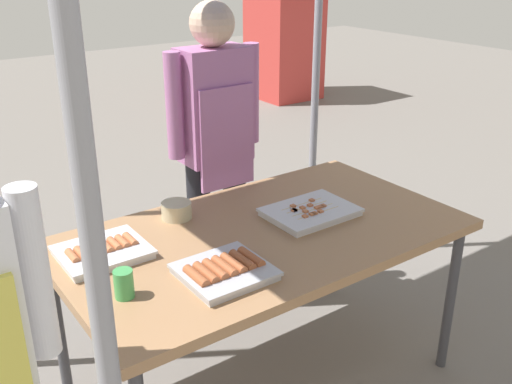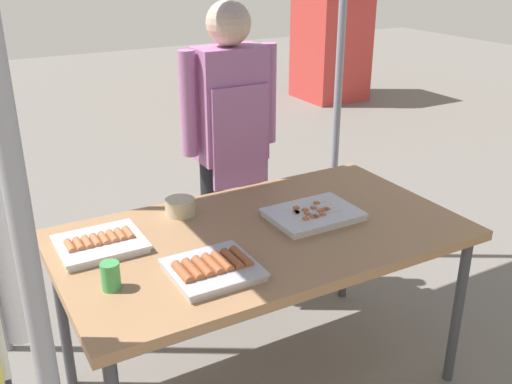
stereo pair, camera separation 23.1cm
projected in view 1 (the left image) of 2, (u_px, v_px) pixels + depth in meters
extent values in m
plane|color=#66605B|center=(262.00, 381.00, 2.63)|extent=(18.00, 18.00, 0.00)
cube|color=#9E724C|center=(263.00, 235.00, 2.34)|extent=(1.60, 0.90, 0.04)
cylinder|color=#3F3F44|center=(450.00, 299.00, 2.59)|extent=(0.04, 0.04, 0.71)
cylinder|color=#3F3F44|center=(59.00, 330.00, 2.39)|extent=(0.04, 0.04, 0.71)
cylinder|color=#3F3F44|center=(331.00, 234.00, 3.18)|extent=(0.04, 0.04, 0.71)
cylinder|color=gray|center=(106.00, 355.00, 1.09)|extent=(0.04, 0.04, 2.19)
cylinder|color=gray|center=(316.00, 80.00, 3.31)|extent=(0.04, 0.04, 2.19)
cube|color=#ADADB2|center=(225.00, 274.00, 2.01)|extent=(0.28, 0.27, 0.02)
cube|color=#ADADB2|center=(225.00, 270.00, 2.01)|extent=(0.29, 0.28, 0.01)
cylinder|color=#9E512D|center=(196.00, 277.00, 1.94)|extent=(0.03, 0.13, 0.03)
cylinder|color=#9E512D|center=(206.00, 273.00, 1.96)|extent=(0.03, 0.13, 0.03)
cylinder|color=#9E512D|center=(215.00, 270.00, 1.98)|extent=(0.03, 0.13, 0.03)
cylinder|color=#9E512D|center=(225.00, 267.00, 2.00)|extent=(0.03, 0.13, 0.03)
cylinder|color=#9E512D|center=(234.00, 264.00, 2.02)|extent=(0.03, 0.13, 0.03)
cylinder|color=#9E512D|center=(242.00, 261.00, 2.04)|extent=(0.03, 0.13, 0.03)
cylinder|color=#9E512D|center=(251.00, 258.00, 2.06)|extent=(0.03, 0.13, 0.03)
cube|color=silver|center=(310.00, 213.00, 2.47)|extent=(0.36, 0.26, 0.02)
cube|color=silver|center=(310.00, 210.00, 2.46)|extent=(0.37, 0.27, 0.01)
cylinder|color=tan|center=(318.00, 213.00, 2.42)|extent=(0.22, 0.01, 0.01)
cube|color=#B7663D|center=(312.00, 215.00, 2.40)|extent=(0.02, 0.02, 0.02)
cube|color=#B7663D|center=(320.00, 213.00, 2.42)|extent=(0.02, 0.02, 0.02)
cube|color=#B7663D|center=(314.00, 214.00, 2.41)|extent=(0.02, 0.02, 0.02)
cube|color=#B7663D|center=(305.00, 217.00, 2.38)|extent=(0.02, 0.02, 0.02)
cylinder|color=tan|center=(313.00, 210.00, 2.44)|extent=(0.22, 0.01, 0.01)
cube|color=#B7663D|center=(305.00, 213.00, 2.42)|extent=(0.02, 0.02, 0.02)
cube|color=#B7663D|center=(317.00, 209.00, 2.46)|extent=(0.02, 0.02, 0.02)
cube|color=#B7663D|center=(323.00, 207.00, 2.48)|extent=(0.02, 0.02, 0.02)
cube|color=#B7663D|center=(320.00, 208.00, 2.47)|extent=(0.02, 0.02, 0.02)
cylinder|color=tan|center=(307.00, 207.00, 2.47)|extent=(0.22, 0.01, 0.01)
cube|color=#B7663D|center=(310.00, 206.00, 2.48)|extent=(0.02, 0.02, 0.02)
cube|color=#B7663D|center=(294.00, 211.00, 2.44)|extent=(0.02, 0.02, 0.02)
cube|color=#B7663D|center=(302.00, 209.00, 2.46)|extent=(0.02, 0.02, 0.02)
cube|color=#B7663D|center=(294.00, 211.00, 2.43)|extent=(0.02, 0.02, 0.02)
cylinder|color=tan|center=(302.00, 204.00, 2.50)|extent=(0.22, 0.01, 0.01)
cube|color=#B7663D|center=(293.00, 207.00, 2.47)|extent=(0.02, 0.02, 0.02)
cube|color=#B7663D|center=(312.00, 201.00, 2.53)|extent=(0.02, 0.02, 0.02)
cube|color=silver|center=(103.00, 254.00, 2.14)|extent=(0.30, 0.26, 0.02)
cube|color=silver|center=(102.00, 250.00, 2.14)|extent=(0.31, 0.27, 0.01)
cylinder|color=#B7663D|center=(72.00, 256.00, 2.07)|extent=(0.03, 0.09, 0.03)
cylinder|color=#B7663D|center=(81.00, 254.00, 2.09)|extent=(0.03, 0.09, 0.03)
cylinder|color=#B7663D|center=(90.00, 251.00, 2.11)|extent=(0.03, 0.09, 0.03)
cylinder|color=#B7663D|center=(98.00, 249.00, 2.12)|extent=(0.03, 0.09, 0.03)
cylinder|color=#B7663D|center=(106.00, 247.00, 2.14)|extent=(0.03, 0.09, 0.03)
cylinder|color=#B7663D|center=(115.00, 244.00, 2.16)|extent=(0.03, 0.09, 0.03)
cylinder|color=#B7663D|center=(123.00, 242.00, 2.17)|extent=(0.03, 0.09, 0.03)
cylinder|color=#B7663D|center=(130.00, 240.00, 2.19)|extent=(0.03, 0.09, 0.03)
cylinder|color=#BFB28C|center=(177.00, 210.00, 2.43)|extent=(0.13, 0.13, 0.07)
cylinder|color=#3F994C|center=(124.00, 284.00, 1.88)|extent=(0.06, 0.06, 0.10)
cylinder|color=black|center=(200.00, 235.00, 3.08)|extent=(0.12, 0.12, 0.79)
cylinder|color=black|center=(235.00, 224.00, 3.20)|extent=(0.12, 0.12, 0.79)
cube|color=#B26B9E|center=(214.00, 105.00, 2.88)|extent=(0.34, 0.20, 0.56)
cube|color=#B26B9E|center=(227.00, 138.00, 2.85)|extent=(0.30, 0.02, 0.51)
cylinder|color=#B26B9E|center=(174.00, 106.00, 2.75)|extent=(0.08, 0.08, 0.51)
cylinder|color=#B26B9E|center=(251.00, 94.00, 2.98)|extent=(0.08, 0.08, 0.51)
sphere|color=#D8B293|center=(212.00, 23.00, 2.73)|extent=(0.21, 0.21, 0.21)
cylinder|color=white|center=(34.00, 274.00, 1.48)|extent=(0.08, 0.08, 0.47)
cube|color=#BF3833|center=(284.00, 24.00, 7.21)|extent=(0.72, 0.76, 1.82)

